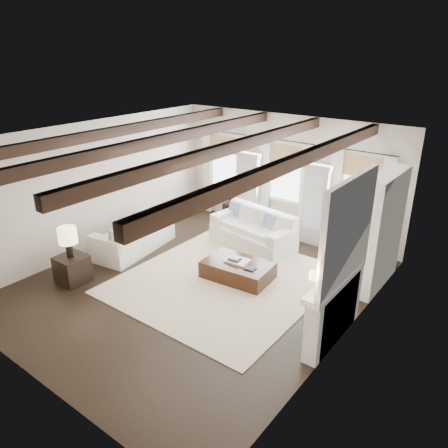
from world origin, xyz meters
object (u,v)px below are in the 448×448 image
Objects in this scene: sofa_left at (136,236)px; ottoman at (238,270)px; side_table_back at (231,212)px; sofa_back at (254,231)px; side_table_front at (72,269)px.

ottoman is at bearing 7.47° from sofa_left.
sofa_left reaches higher than side_table_back.
sofa_left is 2.92m from ottoman.
side_table_back is (-1.49, 1.01, -0.11)m from sofa_back.
side_table_front is (0.10, -1.93, -0.07)m from sofa_left.
ottoman is (0.67, -1.67, -0.19)m from sofa_back.
side_table_front is (-2.79, -2.31, 0.11)m from ottoman.
sofa_left reaches higher than ottoman.
sofa_left is at bearing -177.62° from ottoman.
side_table_back is at bearing 146.04° from sofa_back.
ottoman is (2.89, 0.38, -0.18)m from sofa_left.
side_table_back is (-2.16, 2.68, 0.08)m from ottoman.
side_table_front is at bearing -118.08° from sofa_back.
sofa_back reaches higher than side_table_front.
side_table_back is (0.63, 4.98, -0.03)m from side_table_front.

